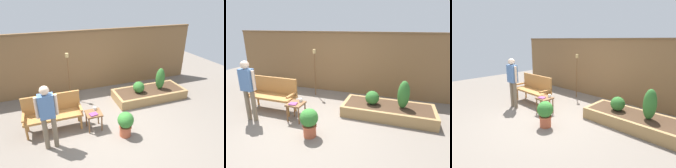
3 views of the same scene
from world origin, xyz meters
The scene contains 12 objects.
ground_plane centered at (0.00, 0.00, 0.00)m, with size 14.00×14.00×0.00m, color #70665B.
fence_back centered at (0.00, 2.60, 1.09)m, with size 8.40×0.14×2.16m.
garden_bench centered at (-1.38, 0.53, 0.54)m, with size 1.44×0.48×0.94m.
side_table centered at (-0.41, 0.15, 0.40)m, with size 0.40×0.40×0.48m.
cup_on_table centered at (-0.34, 0.28, 0.52)m, with size 0.11×0.08×0.08m.
book_on_table centered at (-0.43, 0.07, 0.49)m, with size 0.19×0.15×0.03m, color #7F3875.
potted_boxwood centered at (0.25, -0.39, 0.38)m, with size 0.40×0.40×0.66m.
raised_planter_bed centered at (1.80, 1.16, 0.15)m, with size 2.40×1.00×0.30m.
shrub_near_bench centered at (1.38, 1.13, 0.49)m, with size 0.37×0.37×0.37m.
shrub_far_corner centered at (2.16, 1.13, 0.67)m, with size 0.30×0.30×0.74m.
tiki_torch centered at (-0.72, 1.96, 1.11)m, with size 0.10×0.10×1.60m.
person_by_bench centered at (-1.50, -0.20, 0.93)m, with size 0.47×0.20×1.56m.
Camera 2 is at (1.98, -3.53, 2.36)m, focal length 29.31 mm.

